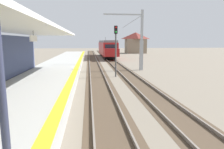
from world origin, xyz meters
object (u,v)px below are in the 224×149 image
(approaching_train, at_px, (107,48))
(distant_trackside_house, at_px, (136,42))
(rail_signal_post, at_px, (116,46))
(catenary_pylon_far_side, at_px, (139,42))

(approaching_train, relative_size, distant_trackside_house, 2.97)
(rail_signal_post, xyz_separation_m, catenary_pylon_far_side, (3.61, 4.60, 0.41))
(catenary_pylon_far_side, height_order, distant_trackside_house, catenary_pylon_far_side)
(rail_signal_post, bearing_deg, catenary_pylon_far_side, 51.90)
(approaching_train, height_order, catenary_pylon_far_side, catenary_pylon_far_side)
(catenary_pylon_far_side, bearing_deg, distant_trackside_house, 77.47)
(approaching_train, bearing_deg, distant_trackside_house, 56.32)
(approaching_train, height_order, rail_signal_post, rail_signal_post)
(approaching_train, distance_m, distant_trackside_house, 18.71)
(rail_signal_post, xyz_separation_m, distant_trackside_house, (11.85, 41.70, 0.14))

